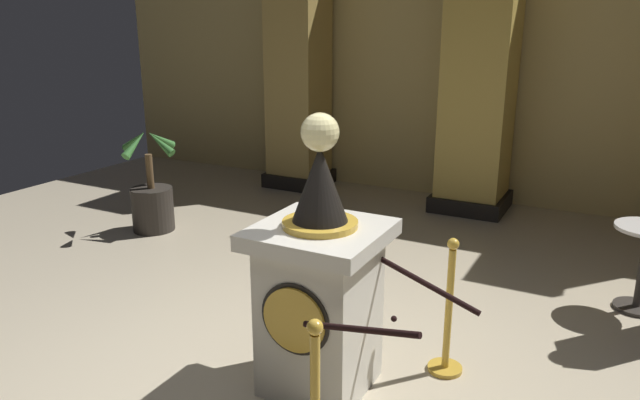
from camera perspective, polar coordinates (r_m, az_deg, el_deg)
The scene contains 8 objects.
ground_plane at distance 4.10m, azimuth -2.65°, elevation -18.00°, with size 12.07×12.07×0.00m, color beige.
back_wall at distance 8.23m, azimuth 15.99°, elevation 12.07°, with size 12.07×0.16×3.53m, color tan.
pedestal_clock at distance 3.82m, azimuth -0.03°, elevation -8.51°, with size 0.79×0.79×1.83m.
stanchion_far at distance 4.23m, azimuth 12.15°, elevation -11.80°, with size 0.24×0.24×0.98m.
velvet_rope at distance 3.45m, azimuth 7.16°, elevation -9.96°, with size 0.86×0.88×0.22m.
column_left at distance 8.68m, azimuth -2.09°, elevation 12.32°, with size 0.86×0.86×3.39m.
column_centre_rear at distance 7.72m, azimuth 15.09°, elevation 11.26°, with size 0.95×0.95×3.39m.
potted_palm_left at distance 7.15m, azimuth -15.81°, elevation -0.09°, with size 0.74×0.74×1.20m.
Camera 1 is at (1.73, -2.89, 2.32)m, focal length 33.32 mm.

